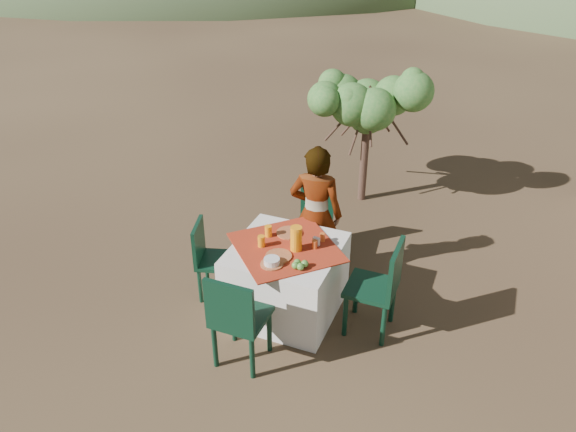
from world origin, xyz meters
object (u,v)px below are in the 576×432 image
at_px(chair_near, 237,317).
at_px(chair_right, 381,285).
at_px(juice_pitcher, 296,238).
at_px(table, 286,279).
at_px(chair_left, 210,256).
at_px(person, 316,215).
at_px(chair_far, 315,218).
at_px(shrub_tree, 373,109).

xyz_separation_m(chair_near, chair_right, (1.04, 0.92, 0.01)).
xyz_separation_m(chair_right, juice_pitcher, (-0.84, -0.04, 0.33)).
bearing_deg(table, chair_near, -96.05).
distance_m(chair_left, juice_pitcher, 1.03).
relative_size(chair_left, person, 0.55).
height_order(table, juice_pitcher, juice_pitcher).
relative_size(chair_far, chair_right, 0.84).
xyz_separation_m(table, juice_pitcher, (0.11, -0.01, 0.51)).
distance_m(table, juice_pitcher, 0.52).
bearing_deg(chair_left, person, -68.27).
xyz_separation_m(chair_left, chair_right, (1.78, 0.09, 0.08)).
bearing_deg(chair_left, chair_near, -155.41).
bearing_deg(juice_pitcher, chair_left, -176.78).
height_order(chair_far, shrub_tree, shrub_tree).
distance_m(person, juice_pitcher, 0.68).
relative_size(chair_near, chair_left, 1.15).
relative_size(table, chair_far, 1.54).
xyz_separation_m(chair_near, juice_pitcher, (0.20, 0.88, 0.34)).
bearing_deg(chair_left, shrub_tree, -36.17).
distance_m(chair_far, juice_pitcher, 1.21).
bearing_deg(chair_left, chair_right, -104.03).
height_order(chair_far, juice_pitcher, juice_pitcher).
height_order(shrub_tree, juice_pitcher, shrub_tree).
bearing_deg(chair_far, chair_left, -128.79).
xyz_separation_m(chair_far, person, (0.16, -0.44, 0.31)).
bearing_deg(shrub_tree, chair_near, -93.39).
relative_size(chair_near, chair_right, 0.99).
xyz_separation_m(chair_right, shrub_tree, (-0.83, 2.63, 0.75)).
xyz_separation_m(chair_near, person, (0.16, 1.55, 0.23)).
xyz_separation_m(chair_far, shrub_tree, (0.21, 1.56, 0.83)).
xyz_separation_m(table, person, (0.07, 0.66, 0.40)).
bearing_deg(chair_right, person, -125.70).
height_order(table, chair_near, chair_near).
bearing_deg(chair_right, juice_pitcher, -87.41).
bearing_deg(chair_near, chair_left, -48.46).
relative_size(table, chair_right, 1.31).
bearing_deg(chair_right, chair_far, -135.96).
distance_m(chair_far, shrub_tree, 1.78).
xyz_separation_m(table, chair_left, (-0.83, -0.06, 0.10)).
xyz_separation_m(chair_near, shrub_tree, (0.21, 3.55, 0.75)).
bearing_deg(juice_pitcher, chair_far, 100.35).
relative_size(chair_far, person, 0.54).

